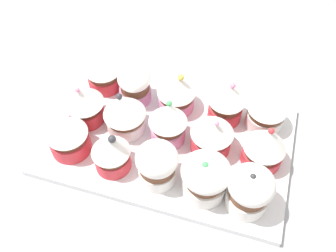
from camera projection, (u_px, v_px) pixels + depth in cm
name	position (u px, v px, depth cm)	size (l,w,h in cm)	color
ground_plane	(168.00, 147.00, 61.21)	(180.00, 180.00, 3.00)	#9E9EA3
baking_tray	(168.00, 140.00, 59.54)	(37.65, 23.90, 1.20)	silver
cupcake_0	(67.00, 134.00, 54.99)	(6.14, 6.14, 7.11)	#D1333D
cupcake_1	(111.00, 151.00, 53.10)	(5.58, 5.58, 7.49)	#D1333D
cupcake_2	(157.00, 164.00, 51.83)	(5.90, 5.90, 7.19)	white
cupcake_3	(205.00, 177.00, 50.52)	(6.69, 6.69, 7.46)	white
cupcake_4	(250.00, 190.00, 49.16)	(6.15, 6.15, 7.85)	white
cupcake_5	(83.00, 104.00, 58.07)	(6.22, 6.22, 7.69)	#D1333D
cupcake_6	(124.00, 113.00, 57.10)	(6.55, 6.55, 7.74)	white
cupcake_7	(167.00, 119.00, 56.24)	(5.77, 5.77, 7.89)	pink
cupcake_8	(212.00, 135.00, 54.86)	(6.33, 6.33, 7.36)	#D1333D
cupcake_9	(265.00, 147.00, 53.36)	(6.14, 6.14, 7.78)	#D1333D
cupcake_10	(103.00, 71.00, 62.93)	(5.82, 5.82, 7.06)	#D1333D
cupcake_11	(135.00, 85.00, 61.45)	(5.34, 5.34, 6.49)	pink
cupcake_12	(177.00, 92.00, 60.17)	(6.19, 6.19, 7.17)	pink
cupcake_13	(227.00, 102.00, 58.56)	(5.77, 5.77, 7.51)	#D1333D
cupcake_14	(267.00, 110.00, 57.95)	(6.06, 6.06, 6.78)	white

